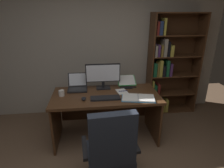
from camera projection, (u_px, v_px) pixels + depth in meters
wall_back at (100, 40)px, 3.47m from camera, size 4.66×0.12×2.86m
desk at (105, 104)px, 2.92m from camera, size 1.59×0.76×0.76m
bookshelf at (168, 68)px, 3.57m from camera, size 0.96×0.32×1.92m
office_chair at (111, 155)px, 2.04m from camera, size 0.64×0.60×1.02m
monitor at (103, 76)px, 2.94m from camera, size 0.55×0.16×0.40m
laptop at (78, 86)px, 2.96m from camera, size 0.30×0.31×0.23m
keyboard at (105, 98)px, 2.63m from camera, size 0.42×0.15×0.02m
computer_mouse at (84, 99)px, 2.59m from camera, size 0.06×0.10×0.04m
reading_stand_with_book at (127, 81)px, 3.09m from camera, size 0.30×0.28×0.15m
open_binder at (138, 98)px, 2.63m from camera, size 0.51×0.35×0.02m
notepad at (122, 92)px, 2.87m from camera, size 0.19×0.23×0.01m
pen at (123, 91)px, 2.86m from camera, size 0.14×0.02×0.01m
coffee_mug at (62, 93)px, 2.71m from camera, size 0.08×0.08×0.09m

